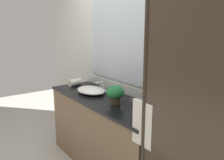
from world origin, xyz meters
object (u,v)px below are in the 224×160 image
amenity_bottle_conditioner (141,113)px  rolled_towel_near_edge (75,82)px  potted_plant (115,93)px  amenity_bottle_lotion (159,112)px  sink_basin (91,90)px  faucet (102,88)px  soap_dish (139,107)px

amenity_bottle_conditioner → rolled_towel_near_edge: rolled_towel_near_edge is taller
potted_plant → amenity_bottle_lotion: size_ratio=2.35×
potted_plant → amenity_bottle_conditioner: size_ratio=2.71×
sink_basin → rolled_towel_near_edge: rolled_towel_near_edge is taller
amenity_bottle_lotion → faucet: bearing=176.6°
sink_basin → soap_dish: size_ratio=4.40×
soap_dish → sink_basin: bearing=-172.0°
soap_dish → rolled_towel_near_edge: (-1.25, -0.09, 0.04)m
faucet → potted_plant: potted_plant is taller
sink_basin → faucet: 0.17m
faucet → soap_dish: size_ratio=1.70×
potted_plant → rolled_towel_near_edge: potted_plant is taller
faucet → potted_plant: size_ratio=0.81×
amenity_bottle_lotion → amenity_bottle_conditioner: size_ratio=1.15×
potted_plant → soap_dish: bearing=26.6°
soap_dish → potted_plant: bearing=-153.4°
rolled_towel_near_edge → sink_basin: bearing=-2.0°
faucet → rolled_towel_near_edge: faucet is taller
amenity_bottle_lotion → amenity_bottle_conditioner: amenity_bottle_lotion is taller
sink_basin → amenity_bottle_conditioner: bearing=-2.7°
sink_basin → potted_plant: 0.54m
rolled_towel_near_edge → potted_plant: bearing=-1.7°
sink_basin → rolled_towel_near_edge: 0.47m
potted_plant → amenity_bottle_lotion: 0.55m
potted_plant → rolled_towel_near_edge: 1.01m
amenity_bottle_lotion → sink_basin: bearing=-174.0°
potted_plant → rolled_towel_near_edge: (-1.01, 0.03, -0.07)m
sink_basin → faucet: faucet is taller
sink_basin → potted_plant: (0.53, -0.01, 0.09)m
amenity_bottle_lotion → amenity_bottle_conditioner: bearing=-119.9°
soap_dish → amenity_bottle_lotion: amenity_bottle_lotion is taller
sink_basin → soap_dish: (0.78, 0.11, -0.02)m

